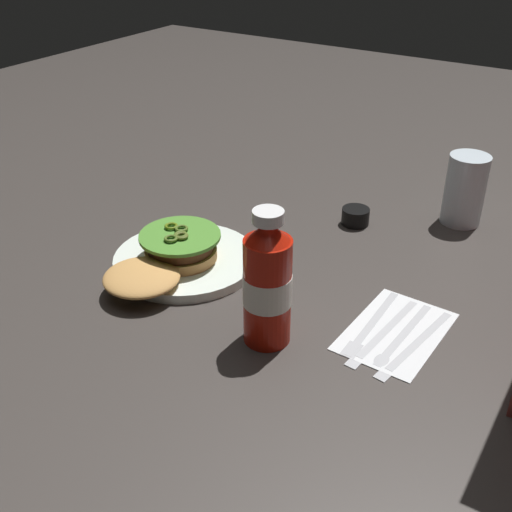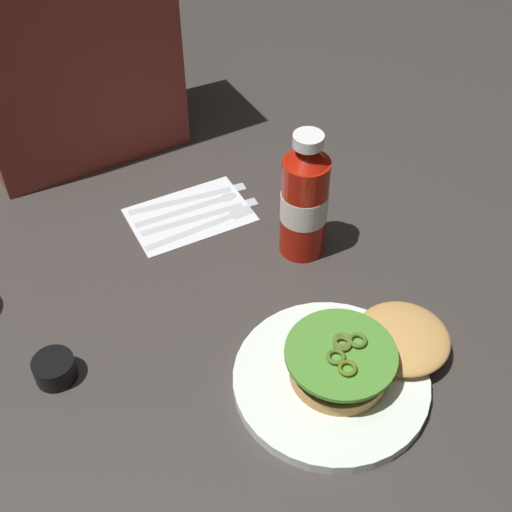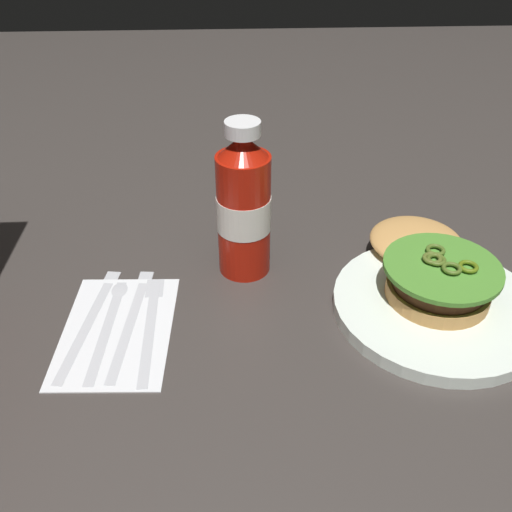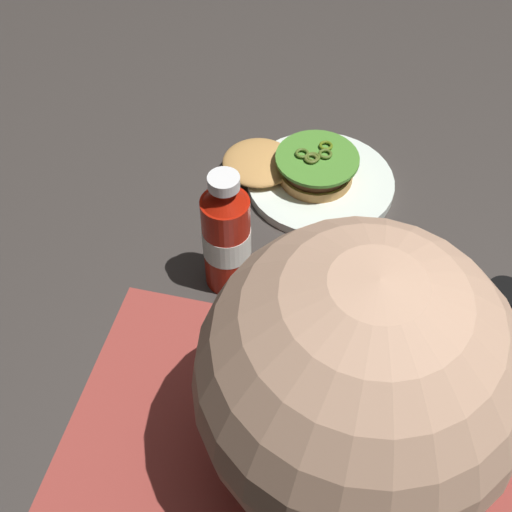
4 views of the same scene
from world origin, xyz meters
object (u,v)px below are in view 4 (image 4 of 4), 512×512
(steak_knife, at_px, (268,366))
(burger_sandwich, at_px, (295,165))
(condiment_cup, at_px, (503,297))
(napkin, at_px, (283,381))
(dinner_plate, at_px, (320,183))
(ketchup_bottle, at_px, (226,237))
(spoon_utensil, at_px, (260,382))
(butter_knife, at_px, (258,397))
(fork_utensil, at_px, (277,353))

(steak_knife, bearing_deg, burger_sandwich, -84.44)
(condiment_cup, bearing_deg, napkin, 35.02)
(dinner_plate, xyz_separation_m, ketchup_bottle, (0.10, 0.23, 0.09))
(ketchup_bottle, xyz_separation_m, condiment_cup, (-0.40, -0.05, -0.08))
(burger_sandwich, bearing_deg, spoon_utensil, 94.60)
(burger_sandwich, xyz_separation_m, spoon_utensil, (-0.03, 0.39, -0.03))
(condiment_cup, bearing_deg, dinner_plate, -31.55)
(napkin, distance_m, butter_knife, 0.04)
(dinner_plate, bearing_deg, condiment_cup, 148.45)
(ketchup_bottle, xyz_separation_m, spoon_utensil, (-0.09, 0.16, -0.09))
(napkin, distance_m, steak_knife, 0.03)
(condiment_cup, height_order, steak_knife, condiment_cup)
(napkin, relative_size, fork_utensil, 1.02)
(napkin, height_order, fork_utensil, fork_utensil)
(burger_sandwich, height_order, condiment_cup, burger_sandwich)
(burger_sandwich, bearing_deg, ketchup_bottle, 76.54)
(ketchup_bottle, relative_size, napkin, 1.09)
(fork_utensil, bearing_deg, spoon_utensil, 76.37)
(napkin, xyz_separation_m, spoon_utensil, (0.03, 0.01, 0.00))
(napkin, distance_m, fork_utensil, 0.04)
(dinner_plate, bearing_deg, steak_knife, 88.44)
(fork_utensil, bearing_deg, condiment_cup, -151.81)
(burger_sandwich, relative_size, fork_utensil, 1.23)
(napkin, relative_size, spoon_utensil, 1.05)
(fork_utensil, xyz_separation_m, steak_knife, (0.01, 0.02, -0.00))
(steak_knife, bearing_deg, fork_utensil, -108.75)
(ketchup_bottle, xyz_separation_m, fork_utensil, (-0.10, 0.11, -0.09))
(napkin, bearing_deg, spoon_utensil, 20.52)
(dinner_plate, height_order, butter_knife, dinner_plate)
(fork_utensil, distance_m, butter_knife, 0.07)
(burger_sandwich, height_order, spoon_utensil, burger_sandwich)
(ketchup_bottle, bearing_deg, napkin, 127.18)
(burger_sandwich, bearing_deg, fork_utensil, 97.16)
(burger_sandwich, height_order, ketchup_bottle, ketchup_bottle)
(burger_sandwich, height_order, napkin, burger_sandwich)
(napkin, xyz_separation_m, butter_knife, (0.03, 0.03, 0.00))
(ketchup_bottle, distance_m, spoon_utensil, 0.20)
(dinner_plate, distance_m, spoon_utensil, 0.39)
(fork_utensil, relative_size, butter_knife, 0.94)
(burger_sandwich, height_order, butter_knife, burger_sandwich)
(dinner_plate, height_order, condiment_cup, condiment_cup)
(ketchup_bottle, distance_m, fork_utensil, 0.18)
(spoon_utensil, bearing_deg, fork_utensil, -103.63)
(fork_utensil, xyz_separation_m, butter_knife, (0.01, 0.07, 0.00))
(steak_knife, distance_m, butter_knife, 0.05)
(fork_utensil, xyz_separation_m, spoon_utensil, (0.01, 0.05, 0.00))
(fork_utensil, bearing_deg, burger_sandwich, -82.84)
(spoon_utensil, bearing_deg, steak_knife, -99.00)
(dinner_plate, relative_size, steak_knife, 1.25)
(butter_knife, bearing_deg, fork_utensil, -97.68)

